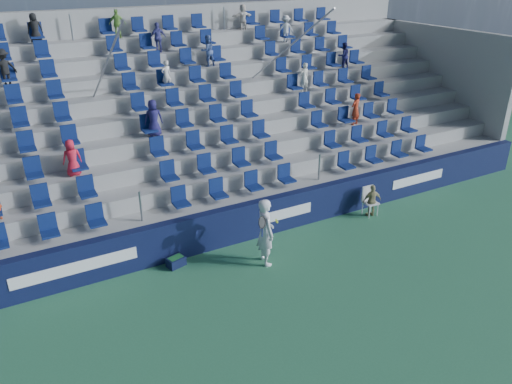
% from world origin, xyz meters
% --- Properties ---
extents(ground, '(70.00, 70.00, 0.00)m').
position_xyz_m(ground, '(0.00, 0.00, 0.00)').
color(ground, '#31734C').
rests_on(ground, ground).
extents(sponsor_wall, '(24.00, 0.32, 1.20)m').
position_xyz_m(sponsor_wall, '(0.00, 3.15, 0.60)').
color(sponsor_wall, '#10163B').
rests_on(sponsor_wall, ground).
extents(grandstand, '(24.00, 8.17, 6.63)m').
position_xyz_m(grandstand, '(-0.00, 8.24, 2.14)').
color(grandstand, gray).
rests_on(grandstand, ground).
extents(tennis_player, '(0.69, 0.78, 1.99)m').
position_xyz_m(tennis_player, '(-0.09, 1.71, 1.00)').
color(tennis_player, silver).
rests_on(tennis_player, ground).
extents(line_judge_chair, '(0.45, 0.46, 1.00)m').
position_xyz_m(line_judge_chair, '(4.44, 2.65, 0.57)').
color(line_judge_chair, white).
rests_on(line_judge_chair, ground).
extents(line_judge, '(0.70, 0.41, 1.12)m').
position_xyz_m(line_judge, '(4.44, 2.50, 0.56)').
color(line_judge, tan).
rests_on(line_judge, ground).
extents(ball_bin, '(0.57, 0.45, 0.28)m').
position_xyz_m(ball_bin, '(-2.39, 2.75, 0.15)').
color(ball_bin, '#0E1433').
rests_on(ball_bin, ground).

